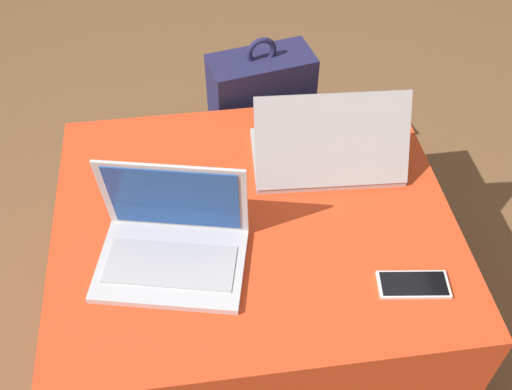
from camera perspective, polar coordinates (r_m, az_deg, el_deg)
ground_plane at (r=1.77m, az=-0.18°, el=-10.52°), size 14.00×14.00×0.00m
ottoman at (r=1.60m, az=-0.20°, el=-6.65°), size 0.96×0.82×0.40m
laptop_near at (r=1.34m, az=-7.99°, el=-4.41°), size 0.37×0.29×0.24m
laptop_far at (r=1.54m, az=6.82°, el=4.19°), size 0.39×0.26×0.23m
cell_phone at (r=1.36m, az=14.76°, el=-8.25°), size 0.16×0.09×0.01m
backpack at (r=1.96m, az=0.38°, el=7.01°), size 0.33×0.24×0.55m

